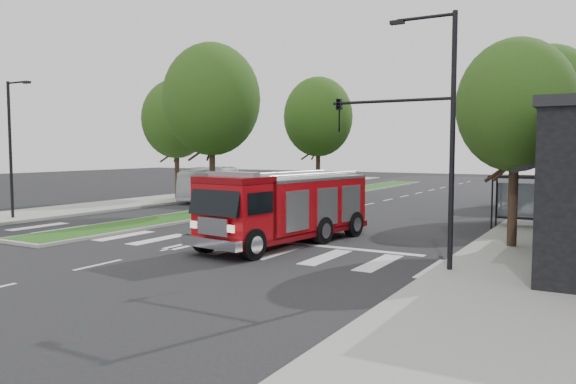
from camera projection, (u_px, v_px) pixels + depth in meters
name	position (u px, v px, depth m)	size (l,w,h in m)	color
ground	(237.00, 234.00, 25.62)	(140.00, 140.00, 0.00)	black
sidewalk_right	(557.00, 225.00, 28.02)	(5.00, 80.00, 0.15)	gray
sidewalk_left	(154.00, 201.00, 41.47)	(5.00, 80.00, 0.15)	gray
median	(306.00, 198.00, 44.15)	(3.00, 50.00, 0.15)	gray
bus_shelter	(526.00, 187.00, 26.92)	(3.20, 1.60, 2.61)	black
tree_right_near	(516.00, 106.00, 21.20)	(4.40, 4.40, 8.05)	black
tree_right_mid	(548.00, 103.00, 31.49)	(5.60, 5.60, 9.72)	black
tree_right_far	(561.00, 122.00, 40.18)	(5.00, 5.00, 8.73)	black
tree_median_near	(212.00, 100.00, 33.27)	(5.80, 5.80, 10.16)	black
tree_median_far	(318.00, 117.00, 45.39)	(5.60, 5.60, 9.72)	black
tree_left_mid	(176.00, 119.00, 42.49)	(5.20, 5.20, 9.16)	black
streetlight_right_near	(424.00, 123.00, 17.45)	(4.08, 0.22, 8.00)	black
streetlight_left_near	(12.00, 143.00, 30.23)	(1.90, 0.20, 7.50)	black
streetlight_right_far	(537.00, 140.00, 37.40)	(2.11, 0.20, 8.00)	black
fire_engine	(286.00, 208.00, 22.80)	(3.79, 9.07, 3.05)	#650509
city_bus	(211.00, 183.00, 42.88)	(2.12, 9.05, 2.52)	silver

